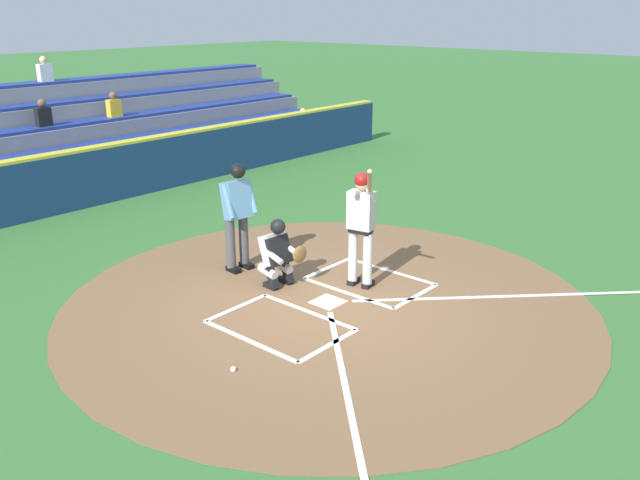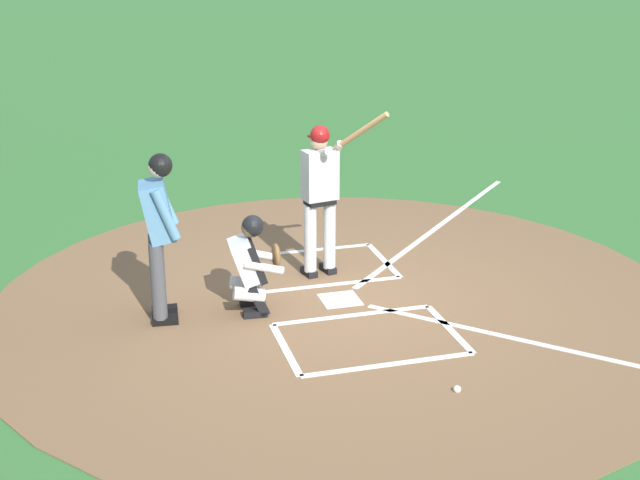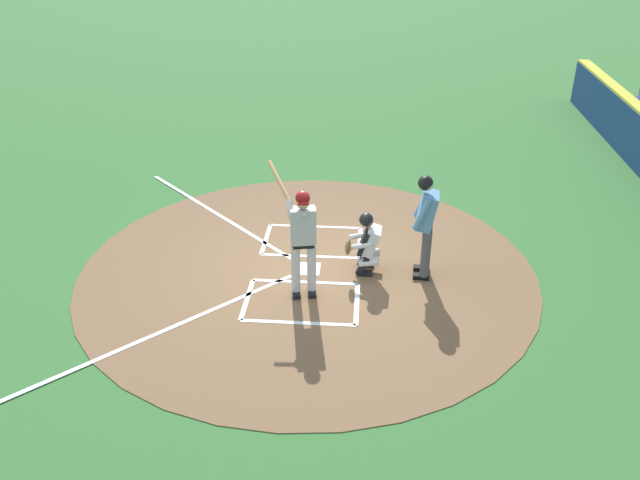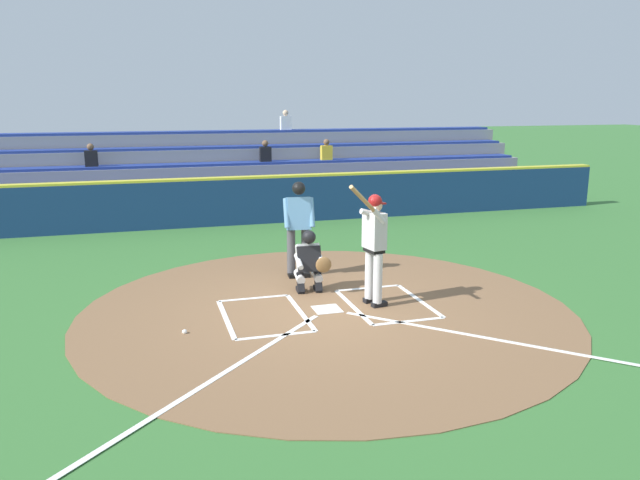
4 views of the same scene
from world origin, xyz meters
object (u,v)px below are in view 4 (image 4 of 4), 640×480
Objects in this scene: baseball at (185,332)px; batter at (374,241)px; plate_umpire at (298,222)px; catcher at (310,260)px.

batter is at bearing -172.10° from baseball.
batter is 3.33m from baseball.
batter is at bearing 110.90° from plate_umpire.
batter is at bearing 128.73° from catcher.
catcher is 2.78m from baseball.
plate_umpire is at bearing -134.15° from baseball.
catcher is 1.10m from plate_umpire.
batter reaches higher than plate_umpire.
plate_umpire is 3.54m from baseball.
plate_umpire is at bearing -69.10° from batter.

